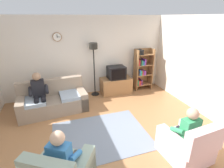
# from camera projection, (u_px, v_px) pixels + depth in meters

# --- Properties ---
(ground_plane) EXTENTS (12.00, 12.00, 0.00)m
(ground_plane) POSITION_uv_depth(u_px,v_px,m) (111.00, 135.00, 4.06)
(ground_plane) COLOR #9E6B42
(back_wall_assembly) EXTENTS (6.20, 0.17, 2.70)m
(back_wall_assembly) POSITION_uv_depth(u_px,v_px,m) (87.00, 56.00, 5.89)
(back_wall_assembly) COLOR silver
(back_wall_assembly) RESTS_ON ground_plane
(right_wall) EXTENTS (0.12, 5.80, 2.70)m
(right_wall) POSITION_uv_depth(u_px,v_px,m) (215.00, 70.00, 4.40)
(right_wall) COLOR silver
(right_wall) RESTS_ON ground_plane
(couch) EXTENTS (1.97, 1.03, 0.90)m
(couch) POSITION_uv_depth(u_px,v_px,m) (53.00, 101.00, 5.00)
(couch) COLOR gray
(couch) RESTS_ON ground_plane
(tv_stand) EXTENTS (1.10, 0.56, 0.58)m
(tv_stand) POSITION_uv_depth(u_px,v_px,m) (116.00, 85.00, 6.21)
(tv_stand) COLOR olive
(tv_stand) RESTS_ON ground_plane
(tv) EXTENTS (0.60, 0.49, 0.44)m
(tv) POSITION_uv_depth(u_px,v_px,m) (116.00, 72.00, 6.00)
(tv) COLOR black
(tv) RESTS_ON tv_stand
(bookshelf) EXTENTS (0.68, 0.36, 1.55)m
(bookshelf) POSITION_uv_depth(u_px,v_px,m) (142.00, 69.00, 6.39)
(bookshelf) COLOR olive
(bookshelf) RESTS_ON ground_plane
(floor_lamp) EXTENTS (0.28, 0.28, 1.85)m
(floor_lamp) POSITION_uv_depth(u_px,v_px,m) (94.00, 55.00, 5.63)
(floor_lamp) COLOR black
(floor_lamp) RESTS_ON ground_plane
(armchair_near_bookshelf) EXTENTS (0.87, 0.94, 0.90)m
(armchair_near_bookshelf) POSITION_uv_depth(u_px,v_px,m) (186.00, 145.00, 3.32)
(armchair_near_bookshelf) COLOR beige
(armchair_near_bookshelf) RESTS_ON ground_plane
(area_rug) EXTENTS (2.20, 1.70, 0.01)m
(area_rug) POSITION_uv_depth(u_px,v_px,m) (101.00, 135.00, 4.04)
(area_rug) COLOR slate
(area_rug) RESTS_ON ground_plane
(person_on_couch) EXTENTS (0.54, 0.56, 1.24)m
(person_on_couch) POSITION_uv_depth(u_px,v_px,m) (39.00, 92.00, 4.66)
(person_on_couch) COLOR black
(person_on_couch) RESTS_ON ground_plane
(person_in_left_armchair) EXTENTS (0.61, 0.64, 1.12)m
(person_in_left_armchair) POSITION_uv_depth(u_px,v_px,m) (63.00, 155.00, 2.67)
(person_in_left_armchair) COLOR #3372B2
(person_in_left_armchair) RESTS_ON ground_plane
(person_in_right_armchair) EXTENTS (0.53, 0.56, 1.12)m
(person_in_right_armchair) POSITION_uv_depth(u_px,v_px,m) (186.00, 129.00, 3.28)
(person_in_right_armchair) COLOR #338C59
(person_in_right_armchair) RESTS_ON ground_plane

